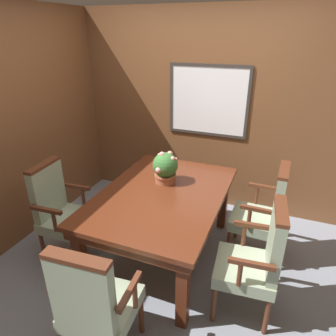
{
  "coord_description": "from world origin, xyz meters",
  "views": [
    {
      "loc": [
        1.0,
        -2.06,
        2.17
      ],
      "look_at": [
        0.01,
        0.42,
        0.94
      ],
      "focal_mm": 32.0,
      "sensor_mm": 36.0,
      "label": 1
    }
  ],
  "objects_px": {
    "chair_head_near": "(95,303)",
    "chair_left_near": "(60,209)",
    "chair_right_far": "(265,211)",
    "potted_plant": "(165,167)",
    "chair_right_near": "(257,258)",
    "dining_table": "(162,201)"
  },
  "relations": [
    {
      "from": "chair_head_near",
      "to": "chair_right_far",
      "type": "distance_m",
      "value": 1.81
    },
    {
      "from": "dining_table",
      "to": "potted_plant",
      "type": "height_order",
      "value": "potted_plant"
    },
    {
      "from": "potted_plant",
      "to": "chair_right_near",
      "type": "bearing_deg",
      "value": -30.63
    },
    {
      "from": "chair_right_far",
      "to": "chair_left_near",
      "type": "bearing_deg",
      "value": -67.87
    },
    {
      "from": "chair_left_near",
      "to": "potted_plant",
      "type": "bearing_deg",
      "value": -60.07
    },
    {
      "from": "chair_right_near",
      "to": "chair_head_near",
      "type": "bearing_deg",
      "value": -53.64
    },
    {
      "from": "dining_table",
      "to": "chair_head_near",
      "type": "height_order",
      "value": "chair_head_near"
    },
    {
      "from": "dining_table",
      "to": "chair_right_near",
      "type": "bearing_deg",
      "value": -21.48
    },
    {
      "from": "chair_head_near",
      "to": "chair_left_near",
      "type": "height_order",
      "value": "same"
    },
    {
      "from": "chair_head_near",
      "to": "chair_right_near",
      "type": "xyz_separation_m",
      "value": [
        0.93,
        0.83,
        0.0
      ]
    },
    {
      "from": "dining_table",
      "to": "chair_left_near",
      "type": "bearing_deg",
      "value": -158.88
    },
    {
      "from": "chair_head_near",
      "to": "potted_plant",
      "type": "bearing_deg",
      "value": -90.83
    },
    {
      "from": "dining_table",
      "to": "potted_plant",
      "type": "distance_m",
      "value": 0.35
    },
    {
      "from": "chair_right_far",
      "to": "chair_left_near",
      "type": "distance_m",
      "value": 2.03
    },
    {
      "from": "potted_plant",
      "to": "chair_left_near",
      "type": "bearing_deg",
      "value": -146.41
    },
    {
      "from": "chair_right_far",
      "to": "potted_plant",
      "type": "distance_m",
      "value": 1.07
    },
    {
      "from": "chair_left_near",
      "to": "dining_table",
      "type": "bearing_deg",
      "value": -72.54
    },
    {
      "from": "dining_table",
      "to": "chair_head_near",
      "type": "distance_m",
      "value": 1.21
    },
    {
      "from": "chair_right_far",
      "to": "potted_plant",
      "type": "bearing_deg",
      "value": -81.4
    },
    {
      "from": "dining_table",
      "to": "chair_right_far",
      "type": "bearing_deg",
      "value": 20.45
    },
    {
      "from": "dining_table",
      "to": "chair_right_far",
      "type": "height_order",
      "value": "chair_right_far"
    },
    {
      "from": "chair_head_near",
      "to": "potted_plant",
      "type": "xyz_separation_m",
      "value": [
        -0.08,
        1.43,
        0.36
      ]
    }
  ]
}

